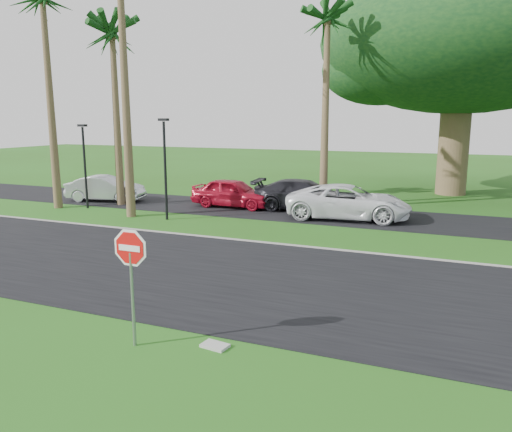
{
  "coord_description": "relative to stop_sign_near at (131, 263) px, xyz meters",
  "views": [
    {
      "loc": [
        6.51,
        -10.98,
        4.66
      ],
      "look_at": [
        1.0,
        2.42,
        1.8
      ],
      "focal_mm": 35.0,
      "sensor_mm": 36.0,
      "label": 1
    }
  ],
  "objects": [
    {
      "name": "parking_strip",
      "position": [
        -0.5,
        15.5,
        -1.76
      ],
      "size": [
        120.0,
        5.0,
        0.02
      ],
      "primitive_type": "cube",
      "color": "black",
      "rests_on": "ground"
    },
    {
      "name": "palm_left_far",
      "position": [
        -13.5,
        12.0,
        8.36
      ],
      "size": [
        5.0,
        5.0,
        11.5
      ],
      "color": "brown",
      "rests_on": "ground"
    },
    {
      "name": "streetlight_right",
      "position": [
        -6.5,
        11.5,
        0.88
      ],
      "size": [
        0.45,
        0.25,
        4.64
      ],
      "color": "black",
      "rests_on": "ground"
    },
    {
      "name": "stop_sign_near",
      "position": [
        0.0,
        0.0,
        0.0
      ],
      "size": [
        1.05,
        0.07,
        2.62
      ],
      "color": "gray",
      "rests_on": "ground"
    },
    {
      "name": "canopy_tree",
      "position": [
        5.5,
        25.0,
        7.17
      ],
      "size": [
        16.5,
        16.5,
        13.12
      ],
      "color": "brown",
      "rests_on": "ground"
    },
    {
      "name": "streetlight_left",
      "position": [
        -12.0,
        12.5,
        0.72
      ],
      "size": [
        0.45,
        0.25,
        4.34
      ],
      "color": "black",
      "rests_on": "ground"
    },
    {
      "name": "car_dark",
      "position": [
        -1.23,
        16.19,
        -1.0
      ],
      "size": [
        5.53,
        2.7,
        1.55
      ],
      "primitive_type": "imported",
      "rotation": [
        0.0,
        0.0,
        1.67
      ],
      "color": "black",
      "rests_on": "ground"
    },
    {
      "name": "curb",
      "position": [
        -0.5,
        9.05,
        -1.74
      ],
      "size": [
        120.0,
        0.12,
        0.06
      ],
      "primitive_type": "cube",
      "color": "gray",
      "rests_on": "ground"
    },
    {
      "name": "palm_center",
      "position": [
        -0.5,
        17.0,
        7.39
      ],
      "size": [
        5.0,
        5.0,
        10.5
      ],
      "color": "brown",
      "rests_on": "ground"
    },
    {
      "name": "ground",
      "position": [
        -0.5,
        3.0,
        -1.77
      ],
      "size": [
        120.0,
        120.0,
        0.0
      ],
      "primitive_type": "plane",
      "color": "#255114",
      "rests_on": "ground"
    },
    {
      "name": "utility_slab",
      "position": [
        1.57,
        0.57,
        -1.74
      ],
      "size": [
        0.59,
        0.42,
        0.06
      ],
      "primitive_type": "cube",
      "rotation": [
        0.0,
        0.0,
        -0.13
      ],
      "color": "#A19F98",
      "rests_on": "ground"
    },
    {
      "name": "car_minivan",
      "position": [
        1.28,
        14.86,
        -0.98
      ],
      "size": [
        5.98,
        3.26,
        1.59
      ],
      "primitive_type": "imported",
      "rotation": [
        0.0,
        0.0,
        1.68
      ],
      "color": "white",
      "rests_on": "ground"
    },
    {
      "name": "palm_left_mid",
      "position": [
        -11.0,
        14.0,
        6.9
      ],
      "size": [
        5.0,
        5.0,
        10.0
      ],
      "color": "brown",
      "rests_on": "ground"
    },
    {
      "name": "car_silver",
      "position": [
        -12.52,
        14.64,
        -1.06
      ],
      "size": [
        4.56,
        2.48,
        1.43
      ],
      "primitive_type": "imported",
      "rotation": [
        0.0,
        0.0,
        1.81
      ],
      "color": "#B6B9BE",
      "rests_on": "ground"
    },
    {
      "name": "road",
      "position": [
        -0.5,
        5.0,
        -1.76
      ],
      "size": [
        120.0,
        8.0,
        0.02
      ],
      "primitive_type": "cube",
      "color": "black",
      "rests_on": "ground"
    },
    {
      "name": "car_red",
      "position": [
        -5.03,
        15.65,
        -1.02
      ],
      "size": [
        4.45,
        1.81,
        1.51
      ],
      "primitive_type": "imported",
      "rotation": [
        0.0,
        0.0,
        1.57
      ],
      "color": "#A80E23",
      "rests_on": "ground"
    }
  ]
}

